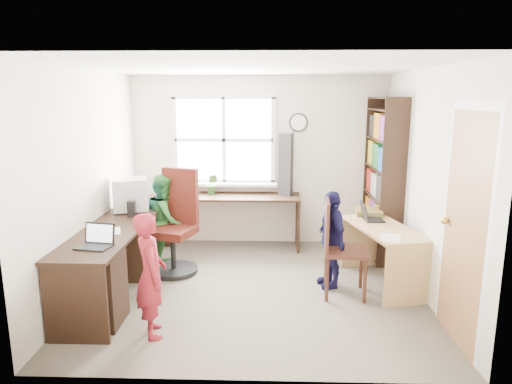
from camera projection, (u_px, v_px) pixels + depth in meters
room at (257, 180)px, 4.96m from camera, size 3.64×3.44×2.44m
l_desk at (130, 257)px, 4.78m from camera, size 2.38×2.95×0.75m
right_desk at (383, 243)px, 5.12m from camera, size 0.80×1.27×0.68m
bookshelf at (383, 182)px, 6.02m from camera, size 0.30×1.02×2.10m
swivel_chair at (176, 228)px, 5.54m from camera, size 0.73×0.73×1.25m
wooden_chair at (338, 244)px, 4.85m from camera, size 0.49×0.49×1.04m
crt_monitor at (131, 195)px, 5.48m from camera, size 0.49×0.46×0.40m
laptop_left at (96, 241)px, 4.21m from camera, size 0.34×0.30×0.21m
laptop_right at (370, 216)px, 5.38m from camera, size 0.26×0.31×0.21m
speaker_a at (132, 208)px, 5.27m from camera, size 0.09×0.09×0.18m
speaker_b at (143, 198)px, 5.82m from camera, size 0.11×0.11×0.18m
cd_tower at (286, 164)px, 6.34m from camera, size 0.21×0.20×0.86m
game_box at (369, 212)px, 5.63m from camera, size 0.34×0.34×0.06m
paper_a at (110, 231)px, 4.68m from camera, size 0.27×0.33×0.00m
paper_b at (391, 238)px, 4.70m from camera, size 0.27×0.33×0.00m
potted_plant at (212, 184)px, 6.41m from camera, size 0.19×0.17×0.29m
person_red at (151, 275)px, 4.02m from camera, size 0.40×0.48×1.13m
person_green at (165, 220)px, 5.72m from camera, size 0.52×0.63×1.17m
person_navy at (331, 239)px, 5.08m from camera, size 0.41×0.69×1.10m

